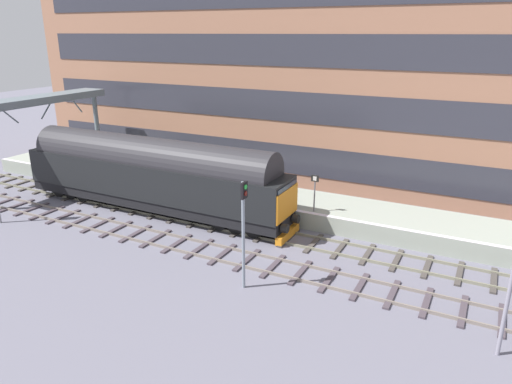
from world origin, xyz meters
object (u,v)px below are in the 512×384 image
diesel_locomotive (151,173)px  platform_number_sign (315,188)px  signal_post_mid (244,224)px  waiting_passenger (188,165)px  signal_post_near (511,286)px

diesel_locomotive → platform_number_sign: 9.98m
diesel_locomotive → signal_post_mid: size_ratio=3.81×
signal_post_mid → waiting_passenger: size_ratio=2.95×
diesel_locomotive → signal_post_mid: signal_post_mid is taller
diesel_locomotive → signal_post_near: 20.22m
diesel_locomotive → platform_number_sign: (2.04, -9.76, -0.07)m
signal_post_near → waiting_passenger: bearing=63.9°
waiting_passenger → signal_post_mid: bearing=136.2°
signal_post_mid → platform_number_sign: size_ratio=2.27×
diesel_locomotive → signal_post_mid: (-5.58, -9.43, 0.51)m
signal_post_mid → platform_number_sign: (7.62, -0.33, -0.58)m
platform_number_sign → waiting_passenger: platform_number_sign is taller
signal_post_near → signal_post_mid: bearing=90.0°
waiting_passenger → signal_post_near: bearing=155.1°
diesel_locomotive → waiting_passenger: diesel_locomotive is taller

